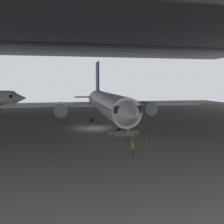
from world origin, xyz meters
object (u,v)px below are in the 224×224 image
(airplane_main, at_px, (107,104))
(crew_worker_by_stairs, at_px, (128,134))
(crew_worker_near_nose, at_px, (133,147))
(traffic_cone_orange, at_px, (147,143))
(boarding_stairs, at_px, (123,130))

(airplane_main, bearing_deg, crew_worker_by_stairs, -91.05)
(crew_worker_near_nose, height_order, traffic_cone_orange, crew_worker_near_nose)
(airplane_main, xyz_separation_m, crew_worker_by_stairs, (-0.25, -13.62, -2.45))
(crew_worker_by_stairs, xyz_separation_m, traffic_cone_orange, (1.52, -2.13, -0.63))
(crew_worker_by_stairs, height_order, traffic_cone_orange, crew_worker_by_stairs)
(airplane_main, distance_m, crew_worker_by_stairs, 13.84)
(airplane_main, bearing_deg, crew_worker_near_nose, -94.50)
(airplane_main, relative_size, boarding_stairs, 7.68)
(boarding_stairs, xyz_separation_m, crew_worker_near_nose, (-1.78, -10.03, 0.18))
(crew_worker_by_stairs, distance_m, traffic_cone_orange, 2.69)
(boarding_stairs, distance_m, traffic_cone_orange, 6.08)
(airplane_main, xyz_separation_m, traffic_cone_orange, (1.27, -15.75, -3.09))
(airplane_main, relative_size, traffic_cone_orange, 58.56)
(traffic_cone_orange, bearing_deg, crew_worker_by_stairs, 125.52)
(airplane_main, distance_m, boarding_stairs, 10.14)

